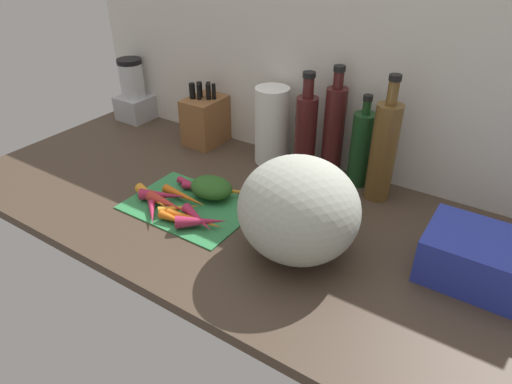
# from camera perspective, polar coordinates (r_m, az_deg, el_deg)

# --- Properties ---
(ground_plane) EXTENTS (1.70, 0.80, 0.03)m
(ground_plane) POSITION_cam_1_polar(r_m,az_deg,el_deg) (1.34, -3.44, -1.82)
(ground_plane) COLOR #47382B
(wall_back) EXTENTS (1.70, 0.03, 0.60)m
(wall_back) POSITION_cam_1_polar(r_m,az_deg,el_deg) (1.51, 5.15, 15.15)
(wall_back) COLOR silver
(wall_back) RESTS_ON ground_plane
(cutting_board) EXTENTS (0.36, 0.25, 0.01)m
(cutting_board) POSITION_cam_1_polar(r_m,az_deg,el_deg) (1.32, -8.43, -1.73)
(cutting_board) COLOR #338C4C
(cutting_board) RESTS_ON ground_plane
(carrot_0) EXTENTS (0.14, 0.04, 0.03)m
(carrot_0) POSITION_cam_1_polar(r_m,az_deg,el_deg) (1.31, -11.26, -1.39)
(carrot_0) COLOR red
(carrot_0) RESTS_ON cutting_board
(carrot_1) EXTENTS (0.16, 0.07, 0.03)m
(carrot_1) POSITION_cam_1_polar(r_m,az_deg,el_deg) (1.35, -12.96, -0.71)
(carrot_1) COLOR orange
(carrot_1) RESTS_ON cutting_board
(carrot_2) EXTENTS (0.16, 0.03, 0.02)m
(carrot_2) POSITION_cam_1_polar(r_m,az_deg,el_deg) (1.38, -7.49, 0.61)
(carrot_2) COLOR #B2264C
(carrot_2) RESTS_ON cutting_board
(carrot_3) EXTENTS (0.14, 0.09, 0.03)m
(carrot_3) POSITION_cam_1_polar(r_m,az_deg,el_deg) (1.35, -11.71, -0.42)
(carrot_3) COLOR #B2264C
(carrot_3) RESTS_ON cutting_board
(carrot_4) EXTENTS (0.09, 0.09, 0.02)m
(carrot_4) POSITION_cam_1_polar(r_m,az_deg,el_deg) (1.29, -13.06, -2.57)
(carrot_4) COLOR #B2264C
(carrot_4) RESTS_ON cutting_board
(carrot_5) EXTENTS (0.14, 0.07, 0.02)m
(carrot_5) POSITION_cam_1_polar(r_m,az_deg,el_deg) (1.37, -6.67, 0.48)
(carrot_5) COLOR #B2264C
(carrot_5) RESTS_ON cutting_board
(carrot_6) EXTENTS (0.11, 0.03, 0.02)m
(carrot_6) POSITION_cam_1_polar(r_m,az_deg,el_deg) (1.24, -10.18, -3.46)
(carrot_6) COLOR orange
(carrot_6) RESTS_ON cutting_board
(carrot_7) EXTENTS (0.13, 0.11, 0.04)m
(carrot_7) POSITION_cam_1_polar(r_m,az_deg,el_deg) (1.22, -6.94, -3.74)
(carrot_7) COLOR #B2264C
(carrot_7) RESTS_ON cutting_board
(carrot_8) EXTENTS (0.18, 0.05, 0.02)m
(carrot_8) POSITION_cam_1_polar(r_m,az_deg,el_deg) (1.23, -7.74, -3.53)
(carrot_8) COLOR orange
(carrot_8) RESTS_ON cutting_board
(carrot_9) EXTENTS (0.10, 0.10, 0.02)m
(carrot_9) POSITION_cam_1_polar(r_m,az_deg,el_deg) (1.29, -9.72, -2.05)
(carrot_9) COLOR orange
(carrot_9) RESTS_ON cutting_board
(carrot_10) EXTENTS (0.17, 0.11, 0.03)m
(carrot_10) POSITION_cam_1_polar(r_m,az_deg,el_deg) (1.34, -3.95, 0.12)
(carrot_10) COLOR orange
(carrot_10) RESTS_ON cutting_board
(carrot_11) EXTENTS (0.16, 0.04, 0.03)m
(carrot_11) POSITION_cam_1_polar(r_m,az_deg,el_deg) (1.34, -9.05, -0.58)
(carrot_11) COLOR orange
(carrot_11) RESTS_ON cutting_board
(carrot_12) EXTENTS (0.13, 0.07, 0.03)m
(carrot_12) POSITION_cam_1_polar(r_m,az_deg,el_deg) (1.23, -7.41, -3.35)
(carrot_12) COLOR #B2264C
(carrot_12) RESTS_ON cutting_board
(carrot_greens_pile) EXTENTS (0.13, 0.10, 0.06)m
(carrot_greens_pile) POSITION_cam_1_polar(r_m,az_deg,el_deg) (1.34, -5.68, 0.58)
(carrot_greens_pile) COLOR #2D6023
(carrot_greens_pile) RESTS_ON cutting_board
(winter_squash) EXTENTS (0.30, 0.28, 0.26)m
(winter_squash) POSITION_cam_1_polar(r_m,az_deg,el_deg) (1.07, 5.41, -2.25)
(winter_squash) COLOR #B2B7A8
(winter_squash) RESTS_ON ground_plane
(knife_block) EXTENTS (0.12, 0.15, 0.23)m
(knife_block) POSITION_cam_1_polar(r_m,az_deg,el_deg) (1.67, -6.43, 9.09)
(knife_block) COLOR brown
(knife_block) RESTS_ON ground_plane
(blender_appliance) EXTENTS (0.13, 0.13, 0.25)m
(blender_appliance) POSITION_cam_1_polar(r_m,az_deg,el_deg) (1.94, -15.24, 11.93)
(blender_appliance) COLOR #B2B2B7
(blender_appliance) RESTS_ON ground_plane
(paper_towel_roll) EXTENTS (0.11, 0.11, 0.26)m
(paper_towel_roll) POSITION_cam_1_polar(r_m,az_deg,el_deg) (1.51, 2.01, 8.38)
(paper_towel_roll) COLOR white
(paper_towel_roll) RESTS_ON ground_plane
(bottle_0) EXTENTS (0.07, 0.07, 0.33)m
(bottle_0) POSITION_cam_1_polar(r_m,az_deg,el_deg) (1.44, 6.31, 7.49)
(bottle_0) COLOR #471919
(bottle_0) RESTS_ON ground_plane
(bottle_1) EXTENTS (0.07, 0.07, 0.36)m
(bottle_1) POSITION_cam_1_polar(r_m,az_deg,el_deg) (1.44, 9.82, 7.72)
(bottle_1) COLOR #471919
(bottle_1) RESTS_ON ground_plane
(bottle_2) EXTENTS (0.07, 0.07, 0.29)m
(bottle_2) POSITION_cam_1_polar(r_m,az_deg,el_deg) (1.41, 13.21, 5.41)
(bottle_2) COLOR #19421E
(bottle_2) RESTS_ON ground_plane
(bottle_3) EXTENTS (0.07, 0.07, 0.37)m
(bottle_3) POSITION_cam_1_polar(r_m,az_deg,el_deg) (1.34, 15.86, 5.09)
(bottle_3) COLOR brown
(bottle_3) RESTS_ON ground_plane
(dish_rack) EXTENTS (0.25, 0.19, 0.11)m
(dish_rack) POSITION_cam_1_polar(r_m,az_deg,el_deg) (1.16, 26.56, -7.61)
(dish_rack) COLOR #2838AD
(dish_rack) RESTS_ON ground_plane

